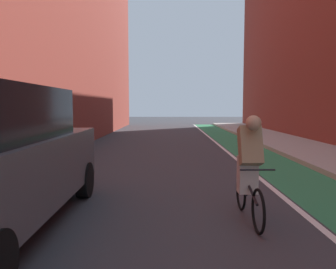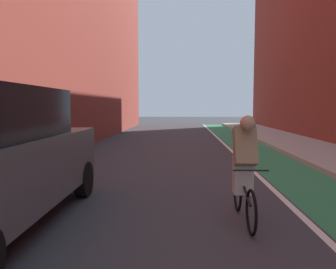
% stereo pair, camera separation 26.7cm
% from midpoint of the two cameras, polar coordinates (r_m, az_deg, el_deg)
% --- Properties ---
extents(ground_plane, '(84.67, 84.67, 0.00)m').
position_cam_midpoint_polar(ground_plane, '(9.62, 2.78, -5.42)').
color(ground_plane, '#38383D').
extents(bike_lane_paint, '(1.60, 38.49, 0.00)m').
position_cam_midpoint_polar(bike_lane_paint, '(11.95, 16.58, -3.59)').
color(bike_lane_paint, '#2D8451').
rests_on(bike_lane_paint, ground).
extents(lane_divider_stripe, '(0.12, 38.49, 0.00)m').
position_cam_midpoint_polar(lane_divider_stripe, '(11.76, 12.31, -3.63)').
color(lane_divider_stripe, white).
rests_on(lane_divider_stripe, ground).
extents(sidewalk_right, '(2.74, 38.49, 0.14)m').
position_cam_midpoint_polar(sidewalk_right, '(12.64, 26.18, -3.12)').
color(sidewalk_right, '#A8A59E').
rests_on(sidewalk_right, ground).
extents(cyclist_trailing, '(0.48, 1.67, 1.59)m').
position_cam_midpoint_polar(cyclist_trailing, '(5.15, 14.21, -5.09)').
color(cyclist_trailing, black).
rests_on(cyclist_trailing, ground).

